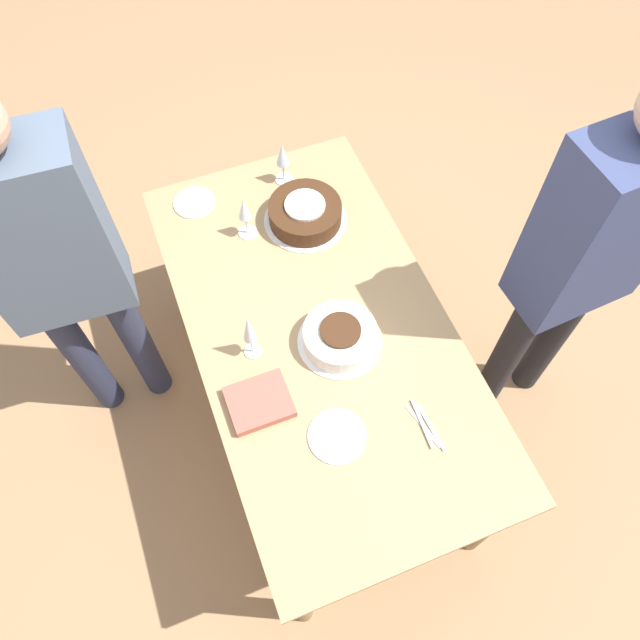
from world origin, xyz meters
The scene contains 13 objects.
ground_plane centered at (0.00, 0.00, 0.00)m, with size 12.00×12.00×0.00m, color #A87F56.
dining_table centered at (0.00, 0.00, 0.65)m, with size 1.64×0.86×0.76m.
cake_center_white centered at (-0.08, -0.04, 0.80)m, with size 0.29×0.29×0.09m.
cake_front_chocolate centered at (0.46, -0.12, 0.80)m, with size 0.32×0.32×0.09m.
wine_glass_near centered at (0.68, -0.11, 0.88)m, with size 0.07×0.07×0.18m.
wine_glass_far centered at (0.48, 0.10, 0.88)m, with size 0.07×0.07×0.19m.
wine_glass_extra centered at (-0.01, 0.24, 0.91)m, with size 0.06×0.06×0.22m.
dessert_plate_left centered at (-0.38, 0.09, 0.76)m, with size 0.18×0.18×0.01m.
dessert_plate_right centered at (0.69, 0.25, 0.76)m, with size 0.16×0.16×0.01m.
fork_pile centered at (-0.45, -0.18, 0.76)m, with size 0.19×0.06×0.01m.
napkin_stack centered at (-0.19, 0.28, 0.78)m, with size 0.17×0.20×0.03m.
person_cutting centered at (-0.20, -0.83, 1.03)m, with size 0.24×0.41×1.70m.
person_watching centered at (0.40, 0.75, 1.00)m, with size 0.24×0.41×1.66m.
Camera 1 is at (-0.98, 0.38, 2.62)m, focal length 35.00 mm.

